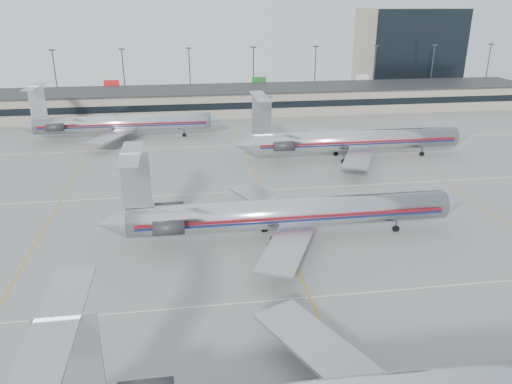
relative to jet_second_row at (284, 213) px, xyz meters
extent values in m
plane|color=gray|center=(0.07, -23.11, -3.47)|extent=(260.00, 260.00, 0.00)
cube|color=silver|center=(0.07, -13.11, -3.46)|extent=(160.00, 0.15, 0.02)
cube|color=gray|center=(0.07, 74.89, -0.47)|extent=(160.00, 16.00, 6.00)
cube|color=black|center=(0.07, 66.79, -0.27)|extent=(160.00, 0.20, 1.60)
cube|color=#2D2D30|center=(0.07, 74.89, 2.63)|extent=(162.00, 17.00, 0.30)
cylinder|color=#38383D|center=(-44.93, 88.89, 4.03)|extent=(0.30, 0.30, 15.00)
cube|color=#2D2D30|center=(-44.93, 88.89, 11.63)|extent=(1.60, 0.40, 0.35)
cylinder|color=#38383D|center=(-26.93, 88.89, 4.03)|extent=(0.30, 0.30, 15.00)
cube|color=#2D2D30|center=(-26.93, 88.89, 11.63)|extent=(1.60, 0.40, 0.35)
cylinder|color=#38383D|center=(-8.93, 88.89, 4.03)|extent=(0.30, 0.30, 15.00)
cube|color=#2D2D30|center=(-8.93, 88.89, 11.63)|extent=(1.60, 0.40, 0.35)
cylinder|color=#38383D|center=(9.07, 88.89, 4.03)|extent=(0.30, 0.30, 15.00)
cube|color=#2D2D30|center=(9.07, 88.89, 11.63)|extent=(1.60, 0.40, 0.35)
cylinder|color=#38383D|center=(27.07, 88.89, 4.03)|extent=(0.30, 0.30, 15.00)
cube|color=#2D2D30|center=(27.07, 88.89, 11.63)|extent=(1.60, 0.40, 0.35)
cylinder|color=#38383D|center=(45.07, 88.89, 4.03)|extent=(0.30, 0.30, 15.00)
cube|color=#2D2D30|center=(45.07, 88.89, 11.63)|extent=(1.60, 0.40, 0.35)
cylinder|color=#38383D|center=(63.07, 88.89, 4.03)|extent=(0.30, 0.30, 15.00)
cube|color=#2D2D30|center=(63.07, 88.89, 11.63)|extent=(1.60, 0.40, 0.35)
cylinder|color=#38383D|center=(81.07, 88.89, 4.03)|extent=(0.30, 0.30, 15.00)
cube|color=#2D2D30|center=(81.07, 88.89, 11.63)|extent=(1.60, 0.40, 0.35)
cube|color=tan|center=(62.07, 104.89, 9.03)|extent=(30.00, 20.00, 25.00)
cube|color=#AEADB2|center=(-1.82, -23.86, -0.98)|extent=(9.24, 13.47, 0.32)
cube|color=#AEADB2|center=(-18.22, -30.81, 5.23)|extent=(3.38, 0.25, 6.76)
cube|color=#AEADB2|center=(-18.52, -30.81, 8.41)|extent=(2.38, 10.43, 0.18)
cylinder|color=silver|center=(0.96, 0.00, -0.05)|extent=(39.04, 3.61, 3.61)
cone|color=silver|center=(22.04, 0.00, -0.05)|extent=(3.12, 3.61, 3.61)
cone|color=#AEADB2|center=(-20.31, 0.00, -0.05)|extent=(3.51, 3.61, 3.61)
cube|color=maroon|center=(0.96, -1.81, 0.09)|extent=(37.09, 0.05, 0.34)
cube|color=#0C1D54|center=(0.96, -1.81, -0.30)|extent=(37.09, 0.05, 0.27)
cube|color=#AEADB2|center=(-0.99, 6.83, -1.03)|extent=(9.08, 13.23, 0.31)
cube|color=#AEADB2|center=(-0.99, -6.83, -1.03)|extent=(9.08, 13.23, 0.31)
cube|color=#AEADB2|center=(-17.09, 0.00, 5.07)|extent=(3.32, 0.24, 6.64)
cube|color=#AEADB2|center=(-17.39, 0.00, 8.19)|extent=(2.34, 10.25, 0.18)
cylinder|color=#2D2D30|center=(-13.68, 2.78, 0.24)|extent=(3.51, 1.66, 1.66)
cylinder|color=#2D2D30|center=(-13.68, -2.78, 0.24)|extent=(3.51, 1.66, 1.66)
cylinder|color=#2D2D30|center=(14.63, 0.00, -2.66)|extent=(0.20, 0.20, 1.61)
cylinder|color=#2D2D30|center=(-1.97, -2.34, -2.66)|extent=(0.20, 0.20, 1.61)
cylinder|color=#2D2D30|center=(-1.97, 2.35, -2.66)|extent=(0.20, 0.20, 1.61)
cylinder|color=black|center=(14.63, 0.00, -3.13)|extent=(0.88, 0.29, 0.88)
cylinder|color=silver|center=(19.74, 30.56, 0.05)|extent=(38.20, 3.72, 3.72)
cone|color=silver|center=(40.45, 30.56, 0.05)|extent=(3.22, 3.72, 3.72)
cone|color=#AEADB2|center=(-1.16, 30.56, 0.05)|extent=(3.62, 3.72, 3.72)
cube|color=maroon|center=(19.74, 28.69, 0.20)|extent=(36.29, 0.05, 0.35)
cube|color=#0C1D54|center=(19.74, 28.69, -0.20)|extent=(36.29, 0.05, 0.28)
cube|color=#AEADB2|center=(17.73, 37.59, -0.96)|extent=(9.35, 13.63, 0.32)
cube|color=#AEADB2|center=(17.73, 23.52, -0.96)|extent=(9.35, 13.63, 0.32)
cube|color=#AEADB2|center=(2.15, 30.56, 5.33)|extent=(3.42, 0.25, 6.84)
cube|color=#AEADB2|center=(1.85, 30.56, 8.54)|extent=(2.41, 10.55, 0.18)
cylinder|color=#2D2D30|center=(5.67, 33.42, 0.35)|extent=(3.62, 1.71, 1.71)
cylinder|color=#2D2D30|center=(5.67, 27.69, 0.35)|extent=(3.62, 1.71, 1.71)
cylinder|color=#2D2D30|center=(32.81, 30.56, -2.64)|extent=(0.20, 0.20, 1.66)
cylinder|color=#2D2D30|center=(16.73, 28.15, -2.64)|extent=(0.20, 0.20, 1.66)
cylinder|color=#2D2D30|center=(16.73, 32.97, -2.64)|extent=(0.20, 0.20, 1.66)
cylinder|color=black|center=(32.81, 30.56, -3.12)|extent=(0.90, 0.30, 0.90)
cylinder|color=silver|center=(-23.73, 51.38, -0.14)|extent=(36.10, 3.51, 3.51)
cone|color=silver|center=(-4.16, 51.38, -0.14)|extent=(3.04, 3.51, 3.51)
cone|color=#AEADB2|center=(-43.49, 51.38, -0.14)|extent=(3.42, 3.51, 3.51)
cube|color=maroon|center=(-23.73, 49.61, 0.00)|extent=(34.29, 0.05, 0.33)
cube|color=#0C1D54|center=(-23.73, 49.61, -0.38)|extent=(34.29, 0.05, 0.27)
cube|color=#AEADB2|center=(-25.63, 58.03, -1.09)|extent=(8.84, 12.88, 0.30)
cube|color=#AEADB2|center=(-25.63, 44.73, -1.09)|extent=(8.84, 12.88, 0.30)
cube|color=#AEADB2|center=(-40.36, 51.38, 4.84)|extent=(3.23, 0.24, 6.46)
cube|color=#AEADB2|center=(-40.64, 51.38, 7.88)|extent=(2.28, 9.97, 0.17)
cylinder|color=#2D2D30|center=(-37.03, 54.09, 0.14)|extent=(3.42, 1.61, 1.61)
cylinder|color=#2D2D30|center=(-37.03, 48.67, 0.14)|extent=(3.42, 1.61, 1.61)
cylinder|color=#2D2D30|center=(-11.38, 51.38, -2.69)|extent=(0.19, 0.19, 1.57)
cylinder|color=#2D2D30|center=(-26.58, 49.10, -2.69)|extent=(0.19, 0.19, 1.57)
cylinder|color=#2D2D30|center=(-26.58, 53.66, -2.69)|extent=(0.19, 0.19, 1.57)
cylinder|color=black|center=(-11.38, 51.38, -3.14)|extent=(0.85, 0.28, 0.85)
camera|label=1|loc=(-11.42, -54.20, 24.11)|focal=35.00mm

